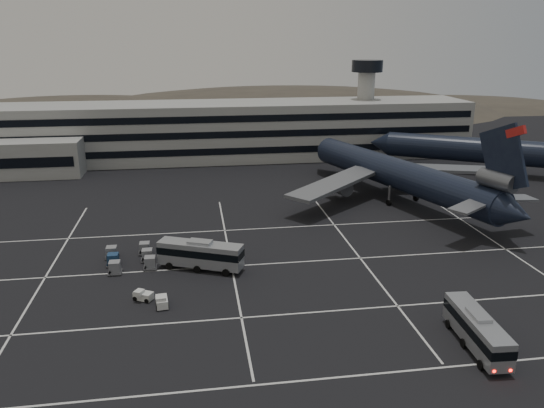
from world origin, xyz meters
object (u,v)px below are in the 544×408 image
at_px(uld_cluster, 130,258).
at_px(trijet_main, 399,174).
at_px(bus_far, 200,254).
at_px(bus_near, 477,329).
at_px(tug_a, 162,301).

bearing_deg(uld_cluster, trijet_main, 25.32).
relative_size(trijet_main, uld_cluster, 6.59).
bearing_deg(bus_far, bus_near, -107.12).
bearing_deg(uld_cluster, bus_near, -36.08).
relative_size(trijet_main, bus_far, 4.89).
bearing_deg(trijet_main, tug_a, -157.87).
height_order(trijet_main, tug_a, trijet_main).
xyz_separation_m(trijet_main, bus_near, (-10.77, -48.39, -3.20)).
relative_size(trijet_main, bus_near, 5.24).
xyz_separation_m(bus_near, tug_a, (-31.22, 13.07, -1.39)).
distance_m(trijet_main, uld_cluster, 51.96).
distance_m(bus_near, uld_cluster, 44.59).
distance_m(bus_far, tug_a, 10.98).
distance_m(bus_near, tug_a, 33.87).
relative_size(bus_far, tug_a, 4.70).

